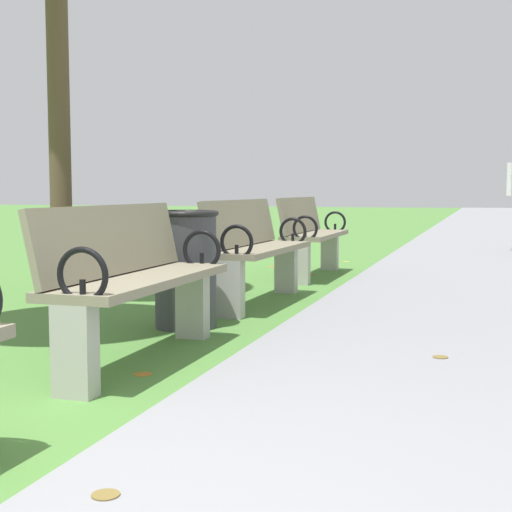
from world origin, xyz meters
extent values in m
cube|color=gray|center=(1.51, 18.00, 0.01)|extent=(3.02, 44.00, 0.02)
cube|color=gray|center=(-0.45, 2.31, 0.47)|extent=(0.45, 1.60, 0.05)
cube|color=gray|center=(-0.64, 2.31, 0.70)|extent=(0.13, 1.60, 0.40)
cube|color=#A8A59E|center=(-0.45, 1.57, 0.23)|extent=(0.20, 0.12, 0.45)
cube|color=#A8A59E|center=(-0.45, 3.05, 0.23)|extent=(0.20, 0.12, 0.45)
torus|color=black|center=(-0.39, 1.55, 0.59)|extent=(0.27, 0.03, 0.27)
cylinder|color=black|center=(-0.39, 1.55, 0.51)|extent=(0.03, 0.03, 0.12)
torus|color=black|center=(-0.39, 3.07, 0.59)|extent=(0.27, 0.03, 0.27)
cylinder|color=black|center=(-0.39, 3.07, 0.51)|extent=(0.03, 0.03, 0.12)
cube|color=gray|center=(-0.45, 4.60, 0.47)|extent=(0.49, 1.61, 0.05)
cube|color=gray|center=(-0.64, 4.60, 0.70)|extent=(0.17, 1.60, 0.40)
cube|color=#A8A59E|center=(-0.47, 3.86, 0.23)|extent=(0.20, 0.13, 0.45)
cube|color=#A8A59E|center=(-0.43, 5.34, 0.23)|extent=(0.20, 0.13, 0.45)
torus|color=black|center=(-0.41, 3.84, 0.59)|extent=(0.27, 0.04, 0.27)
cylinder|color=black|center=(-0.41, 3.84, 0.51)|extent=(0.03, 0.03, 0.12)
torus|color=black|center=(-0.37, 5.36, 0.59)|extent=(0.27, 0.04, 0.27)
cylinder|color=black|center=(-0.37, 5.36, 0.51)|extent=(0.03, 0.03, 0.12)
cube|color=gray|center=(-0.45, 6.71, 0.47)|extent=(0.45, 1.60, 0.05)
cube|color=gray|center=(-0.64, 6.71, 0.70)|extent=(0.13, 1.60, 0.40)
cube|color=#A8A59E|center=(-0.45, 5.97, 0.23)|extent=(0.20, 0.12, 0.45)
cube|color=#A8A59E|center=(-0.45, 7.45, 0.23)|extent=(0.20, 0.12, 0.45)
torus|color=black|center=(-0.39, 5.95, 0.59)|extent=(0.27, 0.03, 0.27)
cylinder|color=black|center=(-0.39, 5.95, 0.51)|extent=(0.03, 0.03, 0.12)
torus|color=black|center=(-0.39, 7.47, 0.59)|extent=(0.27, 0.03, 0.27)
cylinder|color=black|center=(-0.39, 7.47, 0.51)|extent=(0.03, 0.03, 0.12)
cylinder|color=brown|center=(-2.12, 4.15, 1.78)|extent=(0.19, 0.19, 3.56)
cylinder|color=white|center=(1.70, 10.94, 1.15)|extent=(0.09, 0.09, 0.52)
cylinder|color=#38383D|center=(-0.65, 3.40, 0.40)|extent=(0.44, 0.44, 0.80)
torus|color=black|center=(-0.65, 3.40, 0.82)|extent=(0.48, 0.48, 0.04)
cylinder|color=gold|center=(-0.45, 8.59, 0.00)|extent=(0.12, 0.12, 0.00)
cylinder|color=gold|center=(-0.92, 2.34, 0.00)|extent=(0.17, 0.17, 0.00)
cylinder|color=#93511E|center=(-0.52, 6.88, 0.00)|extent=(0.13, 0.13, 0.00)
cylinder|color=brown|center=(-1.50, 9.08, 0.00)|extent=(0.08, 0.08, 0.00)
cylinder|color=brown|center=(0.28, 0.55, 0.02)|extent=(0.13, 0.13, 0.00)
cylinder|color=brown|center=(1.17, 2.87, 0.02)|extent=(0.10, 0.10, 0.00)
cylinder|color=#93511E|center=(-2.28, 9.60, 0.00)|extent=(0.07, 0.07, 0.00)
cylinder|color=gold|center=(-0.40, 6.02, 0.00)|extent=(0.12, 0.12, 0.00)
cylinder|color=#AD6B23|center=(-1.23, 7.63, 0.00)|extent=(0.14, 0.14, 0.00)
cylinder|color=#AD6B23|center=(-0.33, 2.06, 0.00)|extent=(0.14, 0.14, 0.00)
cylinder|color=#AD6B23|center=(-1.86, 8.05, 0.00)|extent=(0.09, 0.09, 0.00)
camera|label=1|loc=(1.42, -1.48, 0.99)|focal=52.16mm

